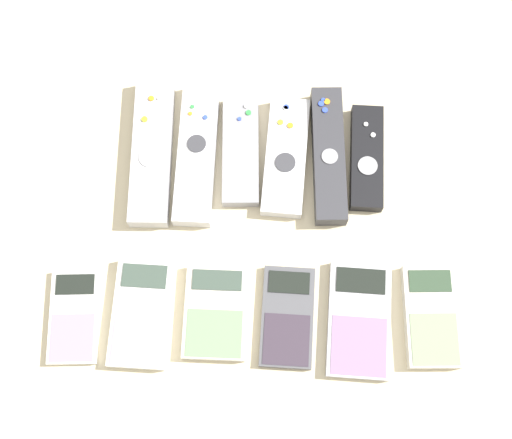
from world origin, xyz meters
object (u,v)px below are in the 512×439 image
at_px(remote_3, 286,157).
at_px(calculator_2, 216,313).
at_px(calculator_3, 287,317).
at_px(remote_0, 152,151).
at_px(calculator_1, 141,313).
at_px(remote_1, 197,153).
at_px(remote_4, 328,155).
at_px(calculator_0, 74,317).
at_px(remote_5, 367,158).
at_px(calculator_4, 359,320).
at_px(calculator_5, 431,316).
at_px(remote_2, 241,150).

distance_m(remote_3, calculator_2, 0.24).
bearing_deg(calculator_2, calculator_3, -0.89).
height_order(remote_0, calculator_1, remote_0).
distance_m(remote_1, calculator_2, 0.23).
distance_m(remote_0, remote_4, 0.25).
bearing_deg(remote_3, calculator_0, -136.05).
distance_m(remote_4, calculator_3, 0.23).
bearing_deg(calculator_0, calculator_2, 0.45).
distance_m(calculator_1, calculator_3, 0.19).
xyz_separation_m(remote_0, remote_5, (0.30, -0.00, -0.00)).
distance_m(calculator_0, calculator_4, 0.37).
relative_size(remote_1, calculator_1, 1.45).
bearing_deg(remote_4, calculator_2, -125.59).
bearing_deg(remote_1, remote_3, 0.64).
distance_m(calculator_4, calculator_5, 0.09).
relative_size(remote_2, calculator_1, 1.13).
height_order(calculator_1, calculator_3, calculator_1).
distance_m(remote_4, calculator_5, 0.26).
bearing_deg(calculator_3, calculator_0, -176.52).
relative_size(remote_2, calculator_3, 1.21).
bearing_deg(remote_1, remote_5, 1.27).
height_order(remote_0, remote_5, remote_0).
xyz_separation_m(remote_3, calculator_3, (0.01, -0.22, -0.00)).
bearing_deg(calculator_1, calculator_0, -174.06).
xyz_separation_m(remote_0, remote_4, (0.25, -0.00, 0.00)).
bearing_deg(remote_0, calculator_0, -111.22).
bearing_deg(calculator_5, remote_5, 107.94).
xyz_separation_m(remote_0, calculator_2, (0.10, -0.22, -0.00)).
height_order(remote_1, calculator_1, remote_1).
bearing_deg(remote_4, calculator_0, -147.08).
relative_size(remote_4, remote_5, 1.29).
bearing_deg(remote_0, remote_2, 1.74).
xyz_separation_m(remote_1, calculator_4, (0.22, -0.23, -0.00)).
height_order(calculator_3, calculator_4, calculator_4).
bearing_deg(calculator_1, remote_0, 92.44).
bearing_deg(calculator_4, remote_4, 102.50).
relative_size(remote_0, calculator_5, 1.60).
bearing_deg(remote_2, calculator_2, -97.98).
xyz_separation_m(calculator_2, calculator_3, (0.09, -0.00, -0.00)).
bearing_deg(remote_0, calculator_4, -39.61).
distance_m(remote_0, calculator_4, 0.37).
bearing_deg(calculator_4, remote_5, 89.12).
distance_m(remote_5, calculator_1, 0.37).
bearing_deg(calculator_4, calculator_1, -177.52).
bearing_deg(remote_2, calculator_1, -119.35).
height_order(remote_2, calculator_5, remote_2).
xyz_separation_m(remote_2, calculator_1, (-0.12, -0.23, -0.00)).
bearing_deg(calculator_1, remote_3, 52.60).
xyz_separation_m(remote_5, calculator_1, (-0.30, -0.23, -0.00)).
height_order(calculator_0, calculator_5, calculator_5).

